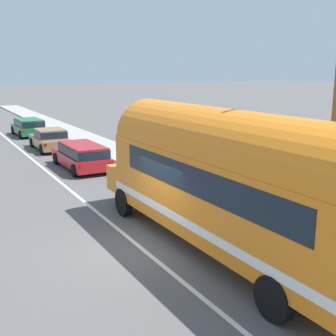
{
  "coord_description": "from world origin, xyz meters",
  "views": [
    {
      "loc": [
        -5.09,
        -10.87,
        5.14
      ],
      "look_at": [
        2.18,
        2.27,
        1.73
      ],
      "focal_mm": 46.35,
      "sensor_mm": 36.0,
      "label": 1
    }
  ],
  "objects": [
    {
      "name": "ground_plane",
      "position": [
        0.0,
        0.0,
        0.0
      ],
      "size": [
        300.0,
        300.0,
        0.0
      ],
      "primitive_type": "plane",
      "color": "#565454"
    },
    {
      "name": "lane_markings",
      "position": [
        1.79,
        12.0,
        0.0
      ],
      "size": [
        4.0,
        80.0,
        0.01
      ],
      "color": "silver",
      "rests_on": "ground"
    },
    {
      "name": "sidewalk_slab",
      "position": [
        5.13,
        10.0,
        0.07
      ],
      "size": [
        2.51,
        90.0,
        0.15
      ],
      "primitive_type": "cube",
      "color": "#9E9B93",
      "rests_on": "ground"
    },
    {
      "name": "painted_bus",
      "position": [
        1.95,
        -1.87,
        2.3
      ],
      "size": [
        2.68,
        12.26,
        4.12
      ],
      "color": "orange",
      "rests_on": "ground"
    },
    {
      "name": "car_lead",
      "position": [
        1.76,
        10.88,
        0.8
      ],
      "size": [
        1.95,
        4.8,
        1.37
      ],
      "color": "#A5191E",
      "rests_on": "ground"
    },
    {
      "name": "car_second",
      "position": [
        1.79,
        17.52,
        0.73
      ],
      "size": [
        2.04,
        4.43,
        1.37
      ],
      "color": "olive",
      "rests_on": "ground"
    },
    {
      "name": "car_third",
      "position": [
        1.81,
        24.41,
        0.79
      ],
      "size": [
        2.08,
        4.34,
        1.37
      ],
      "color": "#196633",
      "rests_on": "ground"
    }
  ]
}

